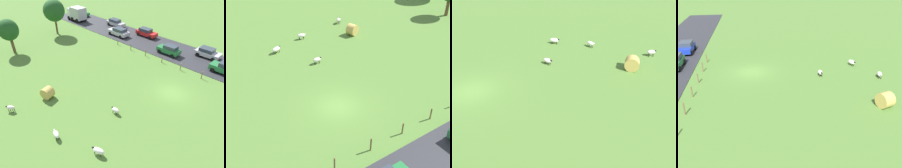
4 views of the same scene
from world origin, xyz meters
TOP-DOWN VIEW (x-y plane):
  - ground_plane at (0.00, 0.00)m, footprint 160.00×160.00m
  - sheep_0 at (-7.68, 2.44)m, footprint 0.51×1.07m
  - sheep_1 at (-12.47, -0.20)m, footprint 0.86×1.26m
  - sheep_2 at (-15.74, 10.77)m, footprint 0.94×1.00m
  - sheep_3 at (-14.11, 3.99)m, footprint 0.69×1.15m
  - hay_bale_0 at (-11.55, 10.09)m, footprint 1.47×1.69m
  - fence_post_0 at (5.81, -4.22)m, footprint 0.12×0.12m
  - fence_post_1 at (5.81, -0.98)m, footprint 0.12×0.12m
  - fence_post_2 at (5.81, 2.26)m, footprint 0.12×0.12m
  - fence_post_3 at (5.81, 5.51)m, footprint 0.12×0.12m

SIDE VIEW (x-z plane):
  - ground_plane at x=0.00m, z-range 0.00..0.00m
  - sheep_0 at x=-7.68m, z-range 0.12..0.82m
  - sheep_1 at x=-12.47m, z-range 0.11..0.85m
  - sheep_3 at x=-14.11m, z-range 0.12..0.85m
  - sheep_2 at x=-15.74m, z-range 0.14..0.90m
  - fence_post_2 at x=5.81m, z-range 0.00..1.09m
  - fence_post_0 at x=5.81m, z-range 0.00..1.10m
  - fence_post_3 at x=5.81m, z-range 0.00..1.10m
  - fence_post_1 at x=5.81m, z-range 0.00..1.18m
  - hay_bale_0 at x=-11.55m, z-range 0.00..1.42m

